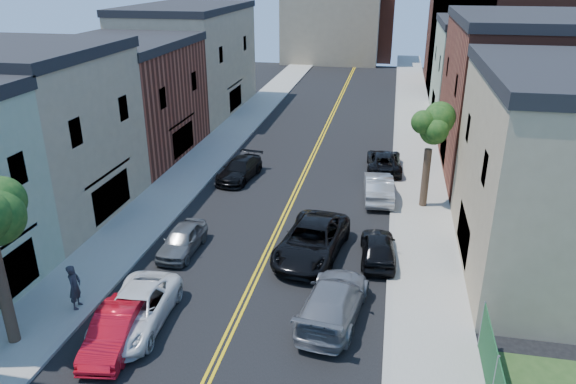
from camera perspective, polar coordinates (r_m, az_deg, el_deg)
The scene contains 24 objects.
sidewalk_left at distance 44.76m, azimuth -7.09°, elevation 5.27°, with size 3.20×100.00×0.15m, color gray.
sidewalk_right at distance 42.73m, azimuth 13.57°, elevation 3.95°, with size 3.20×100.00×0.15m, color gray.
curb_left at distance 44.27m, azimuth -4.93°, elevation 5.16°, with size 0.30×100.00×0.15m, color gray.
curb_right at distance 42.68m, azimuth 11.23°, elevation 4.13°, with size 0.30×100.00×0.15m, color gray.
bldg_left_tan_near at distance 33.41m, azimuth -25.57°, elevation 5.08°, with size 9.00×10.00×9.00m, color #998466.
bldg_left_brick at distance 42.53m, azimuth -16.97°, elevation 9.02°, with size 9.00×12.00×8.00m, color brown.
bldg_left_tan_far at distance 54.90m, azimuth -10.33°, elevation 13.34°, with size 9.00×16.00×9.50m, color #998466.
bldg_right_tan at distance 27.42m, azimuth 28.14°, elevation 1.06°, with size 9.00×12.00×9.00m, color #998466.
bldg_right_brick at distance 40.33m, azimuth 23.07°, elevation 8.96°, with size 9.00×14.00×10.00m, color brown.
bldg_right_palegrn at distance 53.99m, azimuth 20.23°, elevation 11.64°, with size 9.00×12.00×8.50m, color gray.
church at distance 68.74m, azimuth 20.83°, elevation 16.22°, with size 16.20×14.20×22.60m.
backdrop_left at distance 83.43m, azimuth 4.59°, elevation 17.59°, with size 14.00×8.00×12.00m, color #998466.
backdrop_center at distance 87.14m, azimuth 7.63°, elevation 17.02°, with size 10.00×8.00×10.00m, color brown.
tree_right_far at distance 31.57m, azimuth 15.03°, elevation 8.00°, with size 4.40×4.40×8.03m.
red_sedan at distance 21.99m, azimuth -17.85°, elevation -13.74°, with size 1.47×4.21×1.39m, color red.
white_pickup at distance 22.81m, azimuth -15.83°, elevation -11.92°, with size 2.42×5.24×1.46m, color silver.
grey_car_left at distance 27.74m, azimuth -11.12°, elevation -4.97°, with size 1.59×3.95×1.35m, color #525559.
black_car_left at distance 36.69m, azimuth -5.13°, elevation 2.41°, with size 1.93×4.76×1.38m, color black.
grey_car_right at distance 22.45m, azimuth 4.81°, elevation -11.40°, with size 2.25×5.54×1.61m, color slate.
black_car_right at distance 26.82m, azimuth 9.52°, elevation -5.79°, with size 1.67×4.15×1.41m, color black.
silver_car_right at distance 33.77m, azimuth 9.54°, elevation 0.54°, with size 1.68×4.82×1.59m, color #93959A.
dark_car_right_far at distance 38.64m, azimuth 10.11°, elevation 3.23°, with size 2.34×5.08×1.41m, color black.
black_suv_lane at distance 26.80m, azimuth 2.53°, elevation -5.15°, with size 2.82×6.11×1.70m, color black.
pedestrian_left at distance 24.30m, azimuth -21.61°, elevation -9.29°, with size 0.72×0.47×1.97m, color #25242B.
Camera 1 is at (5.62, -0.55, 13.37)m, focal length 33.64 mm.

